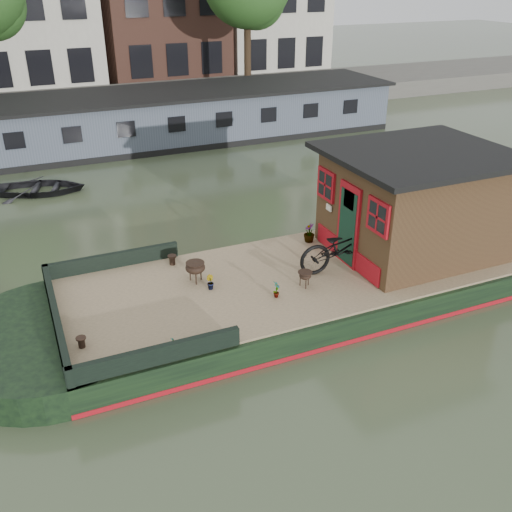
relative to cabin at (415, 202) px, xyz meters
name	(u,v)px	position (x,y,z in m)	size (l,w,h in m)	color
ground	(328,291)	(-2.19, 0.00, -1.88)	(120.00, 120.00, 0.00)	#373F28
houseboat_hull	(276,293)	(-3.52, 0.00, -1.60)	(14.01, 4.02, 0.60)	black
houseboat_deck	(329,267)	(-2.19, 0.00, -1.25)	(11.80, 3.80, 0.05)	#9D8561
bow_bulwark	(102,307)	(-7.25, 0.00, -1.05)	(3.00, 4.00, 0.35)	black
cabin	(415,202)	(0.00, 0.00, 0.00)	(4.00, 3.50, 2.42)	black
bicycle	(343,247)	(-1.99, -0.21, -0.68)	(0.73, 2.10, 1.10)	black
potted_plant_a	(276,289)	(-3.87, -0.74, -1.04)	(0.20, 0.13, 0.37)	maroon
potted_plant_b	(210,282)	(-5.00, 0.13, -1.07)	(0.17, 0.14, 0.31)	brown
potted_plant_d	(309,233)	(-1.99, 1.35, -0.99)	(0.27, 0.27, 0.48)	brown
potted_plant_e	(174,345)	(-6.32, -1.70, -1.08)	(0.16, 0.11, 0.30)	#A85231
brazier_front	(305,279)	(-3.13, -0.58, -1.05)	(0.33, 0.33, 0.35)	black
brazier_rear	(196,272)	(-5.17, 0.56, -1.00)	(0.42, 0.42, 0.46)	black
bollard_port	(172,260)	(-5.42, 1.52, -1.11)	(0.20, 0.20, 0.23)	black
bollard_stbd	(81,342)	(-7.79, -0.91, -1.13)	(0.18, 0.18, 0.21)	black
dinghy	(40,184)	(-7.68, 9.52, -1.58)	(2.06, 2.89, 0.60)	black
far_houseboat	(163,119)	(-2.19, 14.00, -0.91)	(20.40, 4.40, 2.11)	#454C5C
quay	(131,102)	(-2.19, 20.50, -1.43)	(60.00, 6.00, 0.90)	#47443F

